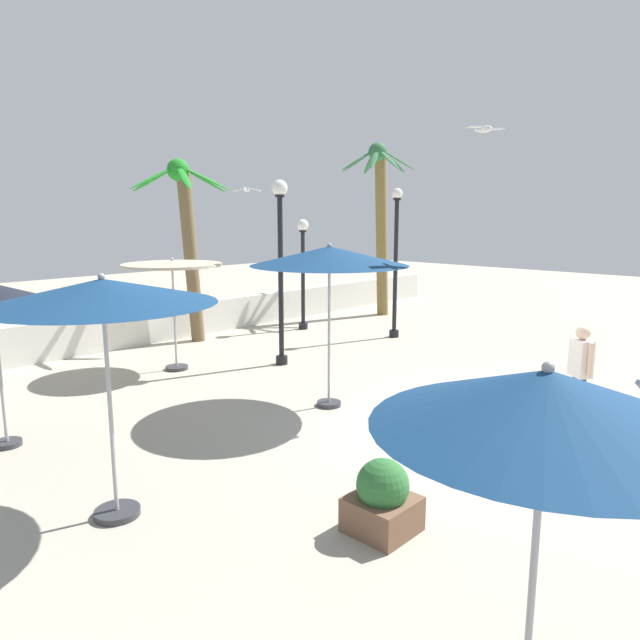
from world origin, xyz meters
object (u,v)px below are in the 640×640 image
at_px(patio_umbrella_4, 329,257).
at_px(guest_0, 581,366).
at_px(patio_umbrella_3, 172,273).
at_px(lamp_post_2, 280,254).
at_px(palm_tree_0, 380,212).
at_px(lamp_post_0, 396,257).
at_px(patio_umbrella_1, 546,404).
at_px(palm_tree_1, 187,231).
at_px(seagull_1, 484,129).
at_px(planter, 382,499).
at_px(lamp_post_1, 303,263).
at_px(patio_umbrella_0, 102,295).
at_px(seagull_0, 246,190).

relative_size(patio_umbrella_4, guest_0, 1.73).
distance_m(patio_umbrella_3, lamp_post_2, 2.47).
distance_m(palm_tree_0, lamp_post_0, 3.91).
distance_m(patio_umbrella_1, palm_tree_0, 16.91).
bearing_deg(palm_tree_1, seagull_1, -86.24).
bearing_deg(seagull_1, patio_umbrella_1, -148.29).
bearing_deg(seagull_1, planter, -162.16).
height_order(patio_umbrella_1, seagull_1, seagull_1).
bearing_deg(guest_0, patio_umbrella_3, 107.56).
relative_size(palm_tree_0, lamp_post_1, 1.74).
relative_size(palm_tree_0, planter, 6.93).
xyz_separation_m(palm_tree_1, lamp_post_2, (0.06, -3.65, -0.47)).
xyz_separation_m(patio_umbrella_1, palm_tree_1, (5.67, 12.21, 0.69)).
xyz_separation_m(patio_umbrella_0, guest_0, (6.73, -2.88, -1.59)).
height_order(patio_umbrella_0, seagull_1, seagull_1).
bearing_deg(guest_0, planter, 175.38).
height_order(patio_umbrella_4, lamp_post_2, lamp_post_2).
bearing_deg(lamp_post_0, seagull_1, -129.98).
bearing_deg(patio_umbrella_3, lamp_post_0, -13.33).
relative_size(patio_umbrella_3, seagull_0, 2.64).
distance_m(patio_umbrella_1, palm_tree_1, 13.48).
height_order(lamp_post_2, planter, lamp_post_2).
distance_m(lamp_post_1, guest_0, 9.79).
bearing_deg(guest_0, lamp_post_1, 73.09).
distance_m(patio_umbrella_0, guest_0, 7.49).
bearing_deg(lamp_post_1, palm_tree_0, -2.65).
xyz_separation_m(patio_umbrella_1, seagull_1, (6.22, 3.84, 2.60)).
height_order(seagull_1, planter, seagull_1).
bearing_deg(patio_umbrella_4, lamp_post_0, 25.50).
xyz_separation_m(lamp_post_1, planter, (-7.67, -8.93, -1.67)).
height_order(patio_umbrella_3, planter, patio_umbrella_3).
relative_size(lamp_post_2, seagull_0, 4.42).
relative_size(patio_umbrella_4, seagull_0, 3.11).
height_order(palm_tree_0, lamp_post_0, palm_tree_0).
relative_size(patio_umbrella_4, palm_tree_0, 0.51).
relative_size(palm_tree_1, lamp_post_0, 1.17).
relative_size(palm_tree_1, seagull_0, 5.11).
distance_m(patio_umbrella_1, seagull_1, 7.76).
relative_size(palm_tree_0, lamp_post_0, 1.39).
xyz_separation_m(patio_umbrella_1, patio_umbrella_3, (3.74, 9.98, -0.16)).
xyz_separation_m(lamp_post_1, lamp_post_2, (-3.40, -2.67, 0.56)).
xyz_separation_m(patio_umbrella_0, seagull_1, (6.66, -0.96, 2.34)).
bearing_deg(patio_umbrella_1, lamp_post_1, 50.93).
bearing_deg(patio_umbrella_3, lamp_post_2, -35.41).
relative_size(patio_umbrella_3, planter, 3.03).
xyz_separation_m(palm_tree_1, seagull_0, (3.43, 1.60, 1.23)).
xyz_separation_m(seagull_1, planter, (-4.76, -1.53, -4.61)).
height_order(patio_umbrella_0, planter, patio_umbrella_0).
height_order(seagull_0, planter, seagull_0).
height_order(patio_umbrella_0, seagull_0, seagull_0).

